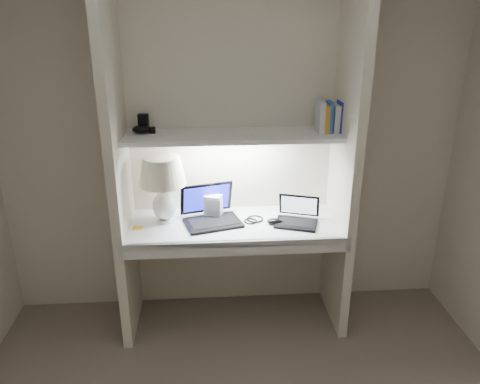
{
  "coord_description": "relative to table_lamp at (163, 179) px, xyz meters",
  "views": [
    {
      "loc": [
        -0.17,
        -1.63,
        2.12
      ],
      "look_at": [
        0.03,
        1.05,
        1.06
      ],
      "focal_mm": 35.0,
      "sensor_mm": 36.0,
      "label": 1
    }
  ],
  "objects": [
    {
      "name": "back_wall",
      "position": [
        0.46,
        0.21,
        0.17
      ],
      "size": [
        3.2,
        0.01,
        2.5
      ],
      "primitive_type": "cube",
      "color": "beige",
      "rests_on": "floor"
    },
    {
      "name": "alcove_panel_left",
      "position": [
        -0.27,
        -0.06,
        0.17
      ],
      "size": [
        0.06,
        0.55,
        2.5
      ],
      "primitive_type": "cube",
      "color": "beige",
      "rests_on": "floor"
    },
    {
      "name": "alcove_panel_right",
      "position": [
        1.19,
        -0.06,
        0.17
      ],
      "size": [
        0.06,
        0.55,
        2.5
      ],
      "primitive_type": "cube",
      "color": "beige",
      "rests_on": "floor"
    },
    {
      "name": "desk",
      "position": [
        0.46,
        -0.06,
        -0.33
      ],
      "size": [
        1.4,
        0.55,
        0.04
      ],
      "primitive_type": "cube",
      "color": "white",
      "rests_on": "alcove_panel_left"
    },
    {
      "name": "desk_apron",
      "position": [
        0.46,
        -0.32,
        -0.36
      ],
      "size": [
        1.46,
        0.03,
        0.1
      ],
      "primitive_type": "cube",
      "color": "silver",
      "rests_on": "desk"
    },
    {
      "name": "shelf",
      "position": [
        0.46,
        0.03,
        0.27
      ],
      "size": [
        1.4,
        0.36,
        0.03
      ],
      "primitive_type": "cube",
      "color": "silver",
      "rests_on": "back_wall"
    },
    {
      "name": "strip_light",
      "position": [
        0.46,
        0.03,
        0.25
      ],
      "size": [
        0.6,
        0.04,
        0.02
      ],
      "primitive_type": "cube",
      "color": "white",
      "rests_on": "shelf"
    },
    {
      "name": "table_lamp",
      "position": [
        0.0,
        0.0,
        0.0
      ],
      "size": [
        0.31,
        0.31,
        0.46
      ],
      "color": "white",
      "rests_on": "desk"
    },
    {
      "name": "laptop_main",
      "position": [
        0.31,
        -0.01,
        -0.25
      ],
      "size": [
        0.43,
        0.4,
        0.24
      ],
      "rotation": [
        0.0,
        0.0,
        0.27
      ],
      "color": "black",
      "rests_on": "desk"
    },
    {
      "name": "laptop_netbook",
      "position": [
        0.89,
        -0.08,
        -0.27
      ],
      "size": [
        0.34,
        0.31,
        0.18
      ],
      "rotation": [
        0.0,
        0.0,
        -0.32
      ],
      "color": "black",
      "rests_on": "desk"
    },
    {
      "name": "speaker",
      "position": [
        0.33,
        0.05,
        -0.23
      ],
      "size": [
        0.13,
        0.11,
        0.16
      ],
      "primitive_type": "cube",
      "rotation": [
        0.0,
        0.0,
        -0.33
      ],
      "color": "silver",
      "rests_on": "desk"
    },
    {
      "name": "mouse",
      "position": [
        0.74,
        -0.09,
        -0.29
      ],
      "size": [
        0.11,
        0.08,
        0.04
      ],
      "primitive_type": "ellipsoid",
      "rotation": [
        0.0,
        0.0,
        -0.09
      ],
      "color": "black",
      "rests_on": "desk"
    },
    {
      "name": "cable_coil",
      "position": [
        0.61,
        -0.02,
        -0.3
      ],
      "size": [
        0.14,
        0.14,
        0.01
      ],
      "primitive_type": "torus",
      "rotation": [
        0.0,
        0.0,
        0.29
      ],
      "color": "black",
      "rests_on": "desk"
    },
    {
      "name": "sticky_note",
      "position": [
        -0.18,
        -0.09,
        -0.31
      ],
      "size": [
        0.07,
        0.07,
        0.0
      ],
      "primitive_type": "cube",
      "rotation": [
        0.0,
        0.0,
        -0.12
      ],
      "color": "gold",
      "rests_on": "desk"
    },
    {
      "name": "book_row",
      "position": [
        1.11,
        0.04,
        0.38
      ],
      "size": [
        0.19,
        0.13,
        0.2
      ],
      "color": "white",
      "rests_on": "shelf"
    },
    {
      "name": "shelf_box",
      "position": [
        -0.12,
        0.14,
        0.34
      ],
      "size": [
        0.07,
        0.05,
        0.11
      ],
      "primitive_type": "cube",
      "rotation": [
        0.0,
        0.0,
        -0.06
      ],
      "color": "black",
      "rests_on": "shelf"
    },
    {
      "name": "shelf_gadget",
      "position": [
        -0.12,
        0.08,
        0.31
      ],
      "size": [
        0.14,
        0.11,
        0.05
      ],
      "primitive_type": "ellipsoid",
      "rotation": [
        0.0,
        0.0,
        0.14
      ],
      "color": "black",
      "rests_on": "shelf"
    }
  ]
}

